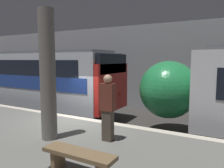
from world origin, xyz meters
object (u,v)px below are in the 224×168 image
Objects in this scene: platform_bench at (79,157)px; support_pillar_near at (48,75)px; train_boxy at (8,80)px; person_waiting at (108,106)px.

support_pillar_near is at bearing 149.14° from platform_bench.
person_waiting is at bearing -22.91° from train_boxy.
train_boxy is (-8.53, 4.89, -0.91)m from support_pillar_near.
support_pillar_near reaches higher than person_waiting.
person_waiting is 1.19× the size of platform_bench.
support_pillar_near is 1.97× the size of person_waiting.
support_pillar_near reaches higher than train_boxy.
support_pillar_near is at bearing -29.81° from train_boxy.
train_boxy is 12.02m from platform_bench.
train_boxy is at bearing 157.09° from person_waiting.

